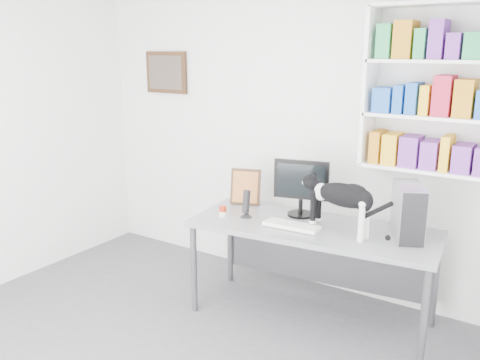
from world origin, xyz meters
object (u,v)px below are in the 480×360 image
at_px(keyboard, 292,226).
at_px(speaker, 246,203).
at_px(pc_tower, 408,212).
at_px(cat, 341,208).
at_px(desk, 311,273).
at_px(soup_can, 223,211).
at_px(bookshelf, 436,89).
at_px(monitor, 301,188).
at_px(leaning_print, 246,186).

bearing_deg(keyboard, speaker, 173.99).
height_order(pc_tower, cat, cat).
height_order(desk, soup_can, soup_can).
xyz_separation_m(bookshelf, cat, (-0.47, -0.53, -0.85)).
xyz_separation_m(monitor, pc_tower, (0.88, -0.03, -0.04)).
xyz_separation_m(desk, soup_can, (-0.72, -0.20, 0.44)).
height_order(monitor, cat, monitor).
bearing_deg(pc_tower, bookshelf, 56.95).
distance_m(monitor, leaning_print, 0.56).
distance_m(desk, leaning_print, 0.96).
xyz_separation_m(monitor, keyboard, (0.08, -0.30, -0.22)).
relative_size(desk, cat, 2.87).
relative_size(bookshelf, pc_tower, 3.11).
distance_m(leaning_print, cat, 1.03).
xyz_separation_m(keyboard, soup_can, (-0.60, -0.08, 0.03)).
distance_m(bookshelf, cat, 1.11).
distance_m(monitor, soup_can, 0.67).
bearing_deg(pc_tower, desk, 166.31).
height_order(leaning_print, cat, cat).
distance_m(desk, cat, 0.65).
xyz_separation_m(desk, cat, (0.25, -0.05, 0.60)).
bearing_deg(speaker, keyboard, -4.19).
distance_m(keyboard, pc_tower, 0.86).
height_order(pc_tower, soup_can, pc_tower).
height_order(desk, cat, cat).
bearing_deg(keyboard, soup_can, -176.06).
bearing_deg(leaning_print, soup_can, -104.98).
relative_size(keyboard, pc_tower, 1.09).
xyz_separation_m(keyboard, cat, (0.37, 0.07, 0.19)).
bearing_deg(bookshelf, monitor, -161.72).
bearing_deg(pc_tower, leaning_print, 152.06).
height_order(monitor, soup_can, monitor).
distance_m(soup_can, cat, 0.99).
xyz_separation_m(desk, speaker, (-0.55, -0.10, 0.52)).
bearing_deg(desk, keyboard, -140.08).
height_order(bookshelf, soup_can, bookshelf).
bearing_deg(monitor, keyboard, -89.77).
xyz_separation_m(pc_tower, soup_can, (-1.40, -0.35, -0.15)).
height_order(bookshelf, speaker, bookshelf).
height_order(desk, speaker, speaker).
relative_size(leaning_print, cat, 0.49).
relative_size(desk, keyboard, 4.39).
xyz_separation_m(monitor, leaning_print, (-0.55, 0.02, -0.07)).
height_order(keyboard, speaker, speaker).
height_order(speaker, cat, cat).
distance_m(bookshelf, speaker, 1.68).
bearing_deg(keyboard, monitor, 101.37).
bearing_deg(leaning_print, desk, -34.39).
distance_m(bookshelf, keyboard, 1.46).
relative_size(desk, speaker, 8.13).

